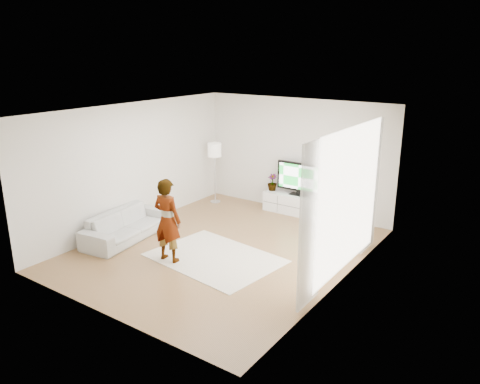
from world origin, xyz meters
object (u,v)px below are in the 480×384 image
Objects in this scene: player at (167,220)px; sofa at (126,225)px; media_console at (297,205)px; floor_lamp at (215,153)px; television at (299,178)px; rug at (215,258)px.

sofa is at bearing -15.03° from player.
floor_lamp reaches higher than media_console.
player is 3.74m from floor_lamp.
media_console is at bearing -90.00° from television.
rug is 1.53× the size of floor_lamp.
player is at bearing -108.76° from sofa.
television is 0.72× the size of player.
rug is (-0.09, -3.23, -0.92)m from television.
television is 0.56× the size of sofa.
floor_lamp is (-2.16, 2.80, 1.34)m from rug.
television is 0.48× the size of rug.
sofa is at bearing -90.23° from floor_lamp.
media_console is 0.68m from television.
media_console is at bearing 10.13° from floor_lamp.
media_console is 0.83× the size of sofa.
rug is (-0.09, -3.21, -0.24)m from media_console.
media_console is 1.08× the size of floor_lamp.
floor_lamp is at bearing -169.87° from media_console.
rug is at bearing -90.16° from sofa.
rug is 2.21m from sofa.
floor_lamp reaches higher than rug.
player reaches higher than television.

